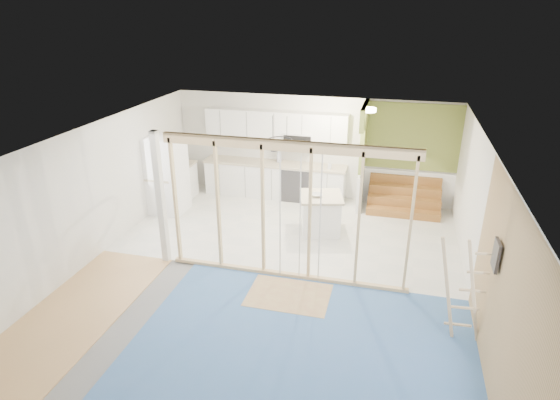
# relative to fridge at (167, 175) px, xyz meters

# --- Properties ---
(room) EXTENTS (7.01, 8.01, 2.61)m
(room) POSITION_rel_fridge_xyz_m (3.11, -2.18, 0.37)
(room) COLOR slate
(room) RESTS_ON ground
(floor_overlays) EXTENTS (7.00, 8.00, 0.03)m
(floor_overlays) POSITION_rel_fridge_xyz_m (3.19, -2.12, -0.92)
(floor_overlays) COLOR silver
(floor_overlays) RESTS_ON room
(stud_frame) EXTENTS (4.66, 0.14, 2.60)m
(stud_frame) POSITION_rel_fridge_xyz_m (2.90, -2.18, 0.64)
(stud_frame) COLOR #D1BD80
(stud_frame) RESTS_ON room
(base_cabinets) EXTENTS (4.45, 2.24, 0.93)m
(base_cabinets) POSITION_rel_fridge_xyz_m (1.51, 1.18, -0.46)
(base_cabinets) COLOR white
(base_cabinets) RESTS_ON room
(upper_cabinets) EXTENTS (3.60, 0.41, 0.85)m
(upper_cabinets) POSITION_rel_fridge_xyz_m (2.27, 1.63, 0.89)
(upper_cabinets) COLOR white
(upper_cabinets) RESTS_ON room
(green_partition) EXTENTS (2.25, 1.51, 2.60)m
(green_partition) POSITION_rel_fridge_xyz_m (5.16, 1.48, 0.01)
(green_partition) COLOR olive
(green_partition) RESTS_ON room
(pot_rack) EXTENTS (0.52, 0.52, 0.72)m
(pot_rack) POSITION_rel_fridge_xyz_m (2.81, -0.29, 1.07)
(pot_rack) COLOR black
(pot_rack) RESTS_ON room
(sheathing_panel) EXTENTS (0.02, 4.00, 2.60)m
(sheathing_panel) POSITION_rel_fridge_xyz_m (6.59, -4.18, 0.37)
(sheathing_panel) COLOR tan
(sheathing_panel) RESTS_ON room
(electrical_panel) EXTENTS (0.04, 0.30, 0.40)m
(electrical_panel) POSITION_rel_fridge_xyz_m (6.54, -3.58, 0.72)
(electrical_panel) COLOR #39393E
(electrical_panel) RESTS_ON room
(ceiling_light) EXTENTS (0.32, 0.32, 0.08)m
(ceiling_light) POSITION_rel_fridge_xyz_m (4.51, 0.82, 1.61)
(ceiling_light) COLOR #FFEABF
(ceiling_light) RESTS_ON room
(fridge) EXTENTS (0.81, 0.78, 1.86)m
(fridge) POSITION_rel_fridge_xyz_m (0.00, 0.00, 0.00)
(fridge) COLOR white
(fridge) RESTS_ON room
(island) EXTENTS (1.08, 1.08, 0.87)m
(island) POSITION_rel_fridge_xyz_m (3.71, -0.21, -0.50)
(island) COLOR white
(island) RESTS_ON room
(bowl) EXTENTS (0.28, 0.28, 0.06)m
(bowl) POSITION_rel_fridge_xyz_m (3.63, -0.28, -0.03)
(bowl) COLOR beige
(bowl) RESTS_ON island
(soap_bottle_a) EXTENTS (0.14, 0.14, 0.33)m
(soap_bottle_a) POSITION_rel_fridge_xyz_m (2.31, 1.60, 0.16)
(soap_bottle_a) COLOR silver
(soap_bottle_a) RESTS_ON base_cabinets
(soap_bottle_b) EXTENTS (0.10, 0.10, 0.19)m
(soap_bottle_b) POSITION_rel_fridge_xyz_m (3.64, 1.40, 0.10)
(soap_bottle_b) COLOR silver
(soap_bottle_b) RESTS_ON base_cabinets
(ladder) EXTENTS (0.86, 0.12, 1.61)m
(ladder) POSITION_rel_fridge_xyz_m (6.30, -3.19, -0.11)
(ladder) COLOR tan
(ladder) RESTS_ON room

